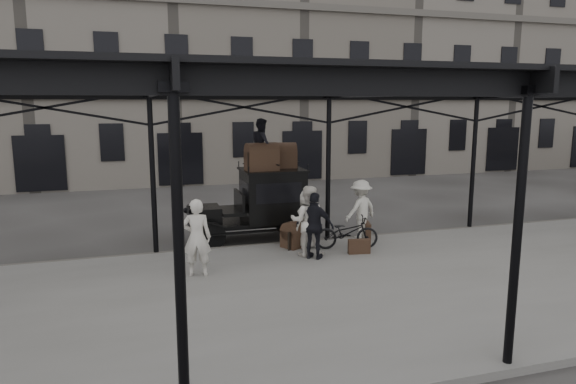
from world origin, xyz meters
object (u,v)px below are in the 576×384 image
porter_left (197,237)px  porter_official (315,226)px  taxi (263,201)px  bicycle (347,232)px  steamer_trunk_platform (297,235)px  steamer_trunk_roof_near (262,159)px

porter_left → porter_official: porter_left is taller
porter_left → taxi: bearing=-113.7°
porter_left → porter_official: (3.09, 0.44, -0.04)m
bicycle → porter_left: bearing=116.0°
porter_official → bicycle: porter_official is taller
porter_left → bicycle: size_ratio=1.04×
taxi → porter_official: size_ratio=2.08×
porter_left → bicycle: porter_left is taller
steamer_trunk_platform → steamer_trunk_roof_near: bearing=86.5°
steamer_trunk_platform → porter_official: bearing=-116.6°
taxi → porter_left: taxi is taller
bicycle → steamer_trunk_platform: bicycle is taller
taxi → porter_left: bearing=-126.3°
porter_official → steamer_trunk_roof_near: bearing=-33.5°
taxi → porter_left: (-2.41, -3.28, -0.14)m
taxi → steamer_trunk_platform: (0.59, -1.58, -0.74)m
porter_official → steamer_trunk_platform: size_ratio=2.07×
porter_left → porter_official: 3.12m
bicycle → steamer_trunk_roof_near: steamer_trunk_roof_near is taller
porter_official → steamer_trunk_roof_near: steamer_trunk_roof_near is taller
bicycle → porter_official: bearing=129.9°
steamer_trunk_platform → porter_left: bearing=179.0°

